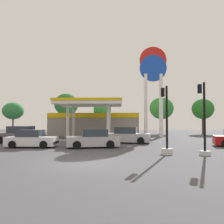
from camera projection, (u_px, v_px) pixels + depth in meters
The scene contains 14 objects.
ground_plane at pixel (85, 163), 11.68m from camera, with size 90.00×90.00×0.00m, color #47474C.
gas_station at pixel (94, 122), 33.40m from camera, with size 12.40×12.44×4.62m.
station_pole_sign at pixel (153, 80), 30.74m from camera, with size 3.56×0.56×11.98m.
car_0 at pixel (32, 139), 18.65m from camera, with size 3.94×1.82×1.41m.
car_1 at pixel (93, 139), 18.44m from camera, with size 4.37×2.53×1.47m.
car_4 at pixel (127, 136), 22.21m from camera, with size 4.51×2.50×1.53m.
car_5 at pixel (20, 135), 22.49m from camera, with size 4.54×2.11×1.62m.
traffic_signal_1 at pixel (167, 136), 14.81m from camera, with size 0.73×0.73×4.36m.
traffic_signal_2 at pixel (204, 131), 14.39m from camera, with size 0.68×0.70×4.53m.
tree_0 at pixel (13, 111), 39.10m from camera, with size 3.49×3.49×5.23m.
tree_1 at pixel (66, 104), 39.84m from camera, with size 4.10×4.10×6.82m.
tree_2 at pixel (102, 110), 37.83m from camera, with size 2.86×2.86×5.30m.
tree_3 at pixel (162, 108), 39.25m from camera, with size 4.00×4.00×6.14m.
tree_4 at pixel (203, 109), 39.05m from camera, with size 3.61×3.61×5.87m.
Camera 1 is at (1.68, -11.72, 2.12)m, focal length 37.26 mm.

